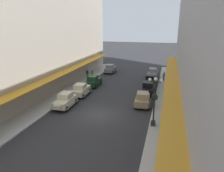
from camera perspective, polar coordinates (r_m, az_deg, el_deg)
The scene contains 18 objects.
ground_plane at distance 24.72m, azimuth -3.72°, elevation -7.88°, with size 200.00×200.00×0.00m, color #2D2D30.
sidewalk_left at distance 27.89m, azimuth -18.53°, elevation -5.65°, with size 3.00×60.00×0.15m, color #B7B5AD.
sidewalk_right at distance 23.53m, azimuth 14.07°, elevation -9.52°, with size 3.00×60.00×0.15m, color #B7B5AD.
building_row_left at distance 27.68m, azimuth -25.92°, elevation 18.73°, with size 4.30×60.00×24.03m.
building_row_right at distance 21.40m, azimuth 23.96°, elevation 17.64°, with size 4.30×60.00×22.26m.
parked_car_0 at distance 36.61m, azimuth 10.50°, elevation 1.67°, with size 2.27×4.31×1.84m.
parked_car_1 at distance 35.58m, azimuth -5.15°, elevation 1.45°, with size 2.20×4.28×1.84m.
parked_car_2 at distance 41.78m, azimuth 11.04°, elevation 3.51°, with size 2.18×4.27×1.84m.
parked_car_3 at distance 31.93m, azimuth 9.73°, elevation -0.52°, with size 2.25×4.30×1.84m.
parked_car_4 at distance 27.25m, azimuth -12.70°, elevation -3.74°, with size 2.23×4.29×1.84m.
parked_car_5 at distance 31.09m, azimuth -8.51°, elevation -0.93°, with size 2.25×4.30×1.84m.
parked_car_6 at distance 27.31m, azimuth 8.36°, elevation -3.45°, with size 2.31×4.32×1.84m.
parked_car_7 at distance 45.25m, azimuth -0.47°, elevation 4.82°, with size 2.17×4.27×1.84m.
lamp_post_with_clock at distance 21.25m, azimuth 11.54°, elevation -3.70°, with size 1.42×0.44×5.16m.
fire_hydrant at distance 31.07m, azimuth -11.93°, elevation -1.87°, with size 0.24×0.24×0.82m.
pedestrian_0 at distance 39.33m, azimuth 14.00°, elevation 2.60°, with size 0.36×0.28×1.67m.
pedestrian_1 at distance 40.88m, azimuth -5.43°, elevation 3.52°, with size 0.36×0.24×1.64m.
pedestrian_2 at distance 40.55m, azimuth -6.82°, elevation 3.37°, with size 0.36×0.24×1.64m.
Camera 1 is at (7.48, -21.20, 10.28)m, focal length 33.42 mm.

